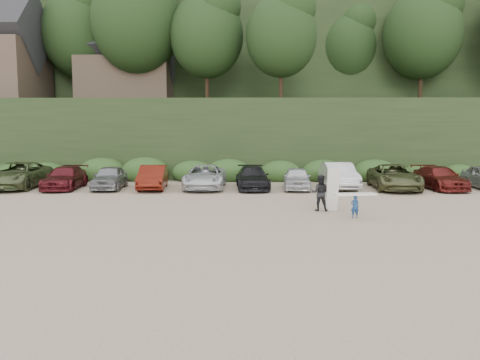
{
  "coord_description": "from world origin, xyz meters",
  "views": [
    {
      "loc": [
        -1.35,
        -19.21,
        3.7
      ],
      "look_at": [
        -1.57,
        3.0,
        1.3
      ],
      "focal_mm": 35.0,
      "sensor_mm": 36.0,
      "label": 1
    }
  ],
  "objects": [
    {
      "name": "adult_surfer",
      "position": [
        2.14,
        1.95,
        0.84
      ],
      "size": [
        1.29,
        0.77,
        1.95
      ],
      "color": "black",
      "rests_on": "ground"
    },
    {
      "name": "parked_cars",
      "position": [
        -3.8,
        9.89,
        0.75
      ],
      "size": [
        37.09,
        6.24,
        1.65
      ],
      "color": "#9A9A9E",
      "rests_on": "ground"
    },
    {
      "name": "child_surfer",
      "position": [
        3.28,
        0.21,
        0.71
      ],
      "size": [
        1.79,
        0.71,
        1.05
      ],
      "color": "navy",
      "rests_on": "ground"
    },
    {
      "name": "ground",
      "position": [
        0.0,
        0.0,
        0.0
      ],
      "size": [
        120.0,
        120.0,
        0.0
      ],
      "primitive_type": "plane",
      "color": "tan",
      "rests_on": "ground"
    },
    {
      "name": "hillside_backdrop",
      "position": [
        -0.26,
        35.93,
        11.22
      ],
      "size": [
        90.0,
        41.5,
        28.0
      ],
      "color": "black",
      "rests_on": "ground"
    }
  ]
}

